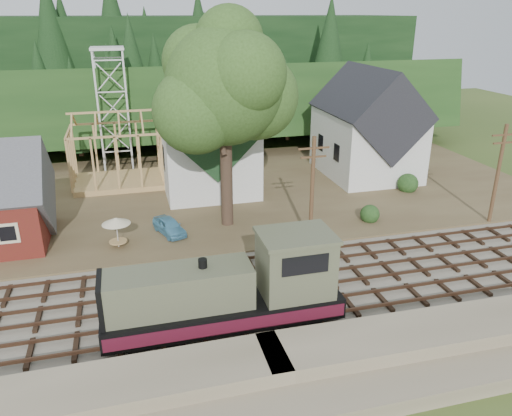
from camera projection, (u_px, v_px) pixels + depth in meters
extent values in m
plane|color=#384C1E|center=(229.00, 296.00, 29.41)|extent=(140.00, 140.00, 0.00)
cube|color=#7F7259|center=(270.00, 397.00, 21.77)|extent=(64.00, 5.00, 1.60)
cube|color=#726B5B|center=(229.00, 295.00, 29.38)|extent=(64.00, 11.00, 0.16)
cube|color=brown|center=(188.00, 194.00, 45.53)|extent=(64.00, 26.00, 0.30)
cube|color=#1E3F19|center=(164.00, 136.00, 67.16)|extent=(70.00, 28.96, 12.74)
cube|color=black|center=(156.00, 114.00, 81.54)|extent=(80.00, 20.00, 12.00)
cube|color=silver|center=(205.00, 151.00, 46.57)|extent=(8.00, 12.00, 6.40)
cube|color=#173418|center=(204.00, 117.00, 45.39)|extent=(8.40, 12.96, 8.40)
cube|color=silver|center=(215.00, 106.00, 39.27)|extent=(2.40, 2.40, 4.00)
cone|color=#173418|center=(214.00, 63.00, 38.05)|extent=(5.37, 5.37, 2.60)
cube|color=silver|center=(366.00, 143.00, 49.49)|extent=(8.00, 10.00, 6.40)
cube|color=black|center=(369.00, 111.00, 48.31)|extent=(8.40, 10.80, 8.40)
cube|color=tan|center=(120.00, 181.00, 47.55)|extent=(8.00, 6.00, 0.50)
cube|color=tan|center=(112.00, 112.00, 45.10)|extent=(8.00, 0.18, 0.18)
cube|color=silver|center=(99.00, 113.00, 49.23)|extent=(0.18, 0.18, 12.00)
cube|color=silver|center=(128.00, 112.00, 49.90)|extent=(0.18, 0.18, 12.00)
cube|color=silver|center=(99.00, 108.00, 51.75)|extent=(0.18, 0.18, 12.00)
cube|color=silver|center=(127.00, 107.00, 52.42)|extent=(0.18, 0.18, 12.00)
cube|color=silver|center=(107.00, 48.00, 48.62)|extent=(3.20, 3.20, 0.25)
cylinder|color=#38281E|center=(226.00, 174.00, 37.29)|extent=(0.90, 0.90, 8.00)
sphere|color=#314C1C|center=(224.00, 86.00, 34.90)|extent=(8.40, 8.40, 8.40)
sphere|color=#314C1C|center=(255.00, 97.00, 36.76)|extent=(6.40, 6.40, 6.40)
sphere|color=#314C1C|center=(196.00, 111.00, 34.21)|extent=(6.00, 6.00, 6.00)
cylinder|color=#4C331E|center=(312.00, 193.00, 34.28)|extent=(0.28, 0.28, 8.00)
cube|color=#4C331E|center=(314.00, 148.00, 33.10)|extent=(2.20, 0.12, 0.12)
cube|color=#4C331E|center=(314.00, 157.00, 33.32)|extent=(1.80, 0.12, 0.12)
cylinder|color=#4C331E|center=(497.00, 176.00, 37.85)|extent=(0.28, 0.28, 8.00)
cube|color=#4C331E|center=(505.00, 135.00, 36.68)|extent=(2.20, 0.12, 0.12)
cube|color=#4C331E|center=(504.00, 143.00, 36.90)|extent=(1.80, 0.12, 0.12)
cube|color=black|center=(224.00, 322.00, 26.38)|extent=(12.25, 2.55, 0.36)
cube|color=black|center=(224.00, 311.00, 26.11)|extent=(12.25, 2.96, 1.12)
cube|color=#575A41|center=(179.00, 289.00, 24.97)|extent=(7.35, 2.35, 2.14)
cube|color=#575A41|center=(295.00, 265.00, 26.22)|extent=(3.67, 2.86, 3.27)
cube|color=#575A41|center=(296.00, 235.00, 25.60)|extent=(3.88, 3.06, 0.20)
cube|color=black|center=(305.00, 265.00, 24.66)|extent=(2.45, 0.06, 1.02)
cube|color=#4E1021|center=(230.00, 327.00, 24.76)|extent=(12.25, 0.04, 0.71)
cube|color=#4E1021|center=(219.00, 296.00, 27.45)|extent=(12.25, 0.04, 0.71)
cylinder|color=black|center=(203.00, 266.00, 24.83)|extent=(0.45, 0.45, 0.71)
imported|color=#5DA6C8|center=(169.00, 226.00, 36.79)|extent=(2.55, 3.82, 1.21)
imported|color=red|center=(398.00, 168.00, 50.40)|extent=(4.40, 2.06, 1.22)
cylinder|color=silver|center=(117.00, 234.00, 34.62)|extent=(0.09, 0.09, 1.96)
cylinder|color=tan|center=(118.00, 241.00, 34.83)|extent=(1.25, 1.25, 0.07)
cone|color=beige|center=(116.00, 221.00, 34.26)|extent=(1.96, 1.96, 0.44)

